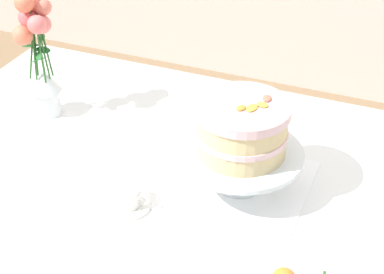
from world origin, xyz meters
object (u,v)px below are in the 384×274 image
at_px(cake_stand, 240,157).
at_px(flower_vase, 39,54).
at_px(dining_table, 159,209).
at_px(teacup, 126,198).
at_px(layer_cake, 242,128).

height_order(cake_stand, flower_vase, flower_vase).
distance_m(dining_table, flower_vase, 0.52).
height_order(cake_stand, teacup, cake_stand).
xyz_separation_m(layer_cake, flower_vase, (-0.60, 0.11, 0.02)).
bearing_deg(flower_vase, layer_cake, -9.95).
height_order(dining_table, teacup, teacup).
distance_m(flower_vase, teacup, 0.50).
relative_size(dining_table, flower_vase, 3.94).
relative_size(dining_table, cake_stand, 4.83).
distance_m(dining_table, teacup, 0.16).
bearing_deg(cake_stand, dining_table, -164.18).
relative_size(dining_table, layer_cake, 6.60).
relative_size(cake_stand, flower_vase, 0.82).
xyz_separation_m(cake_stand, teacup, (-0.21, -0.17, -0.06)).
bearing_deg(cake_stand, teacup, -141.99).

